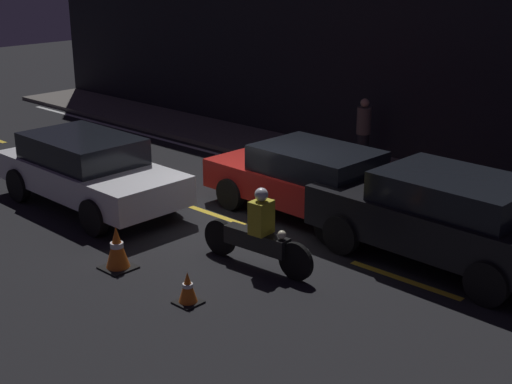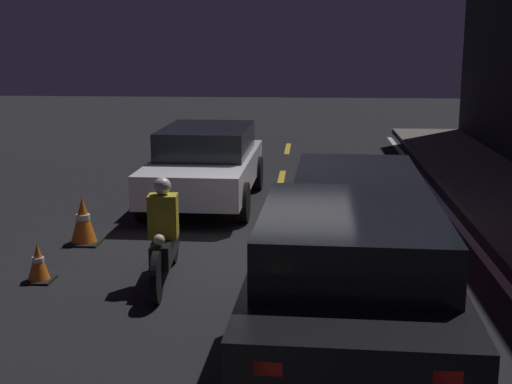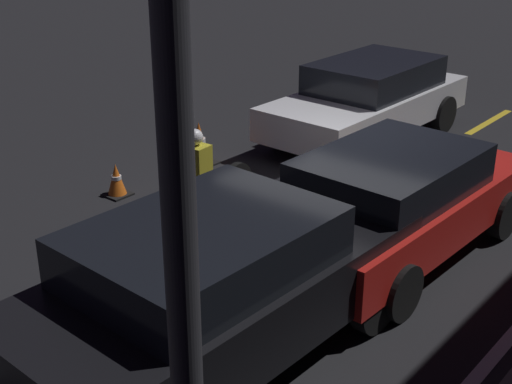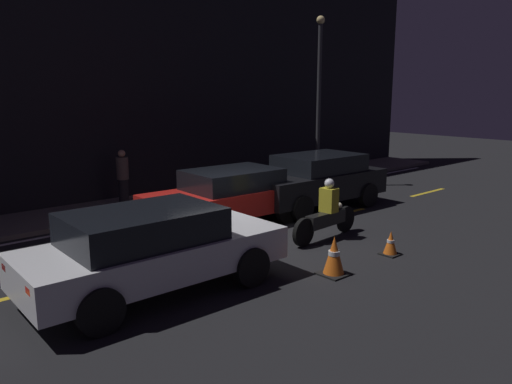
{
  "view_description": "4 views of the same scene",
  "coord_description": "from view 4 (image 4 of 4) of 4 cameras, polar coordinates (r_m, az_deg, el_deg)",
  "views": [
    {
      "loc": [
        8.72,
        -9.07,
        4.91
      ],
      "look_at": [
        0.85,
        -0.59,
        1.0
      ],
      "focal_mm": 50.0,
      "sensor_mm": 36.0,
      "label": 1
    },
    {
      "loc": [
        10.12,
        0.61,
        3.07
      ],
      "look_at": [
        1.02,
        -0.08,
        1.1
      ],
      "focal_mm": 50.0,
      "sensor_mm": 36.0,
      "label": 2
    },
    {
      "loc": [
        7.84,
        5.05,
        4.3
      ],
      "look_at": [
        1.76,
        0.02,
        0.9
      ],
      "focal_mm": 50.0,
      "sensor_mm": 36.0,
      "label": 3
    },
    {
      "loc": [
        -6.98,
        -8.4,
        3.33
      ],
      "look_at": [
        0.27,
        -0.15,
        1.08
      ],
      "focal_mm": 35.0,
      "sensor_mm": 36.0,
      "label": 4
    }
  ],
  "objects": [
    {
      "name": "ground_plane",
      "position": [
        11.42,
        -1.52,
        -5.41
      ],
      "size": [
        56.0,
        56.0,
        0.0
      ],
      "primitive_type": "plane",
      "color": "black"
    },
    {
      "name": "raised_curb",
      "position": [
        15.01,
        -12.56,
        -1.31
      ],
      "size": [
        28.0,
        2.18,
        0.11
      ],
      "color": "#605B56",
      "rests_on": "ground"
    },
    {
      "name": "building_front",
      "position": [
        15.76,
        -15.44,
        13.45
      ],
      "size": [
        28.0,
        0.3,
        7.92
      ],
      "color": "black",
      "rests_on": "ground"
    },
    {
      "name": "lane_dash_c",
      "position": [
        10.83,
        -5.61,
        -6.39
      ],
      "size": [
        2.0,
        0.14,
        0.01
      ],
      "color": "gold",
      "rests_on": "ground"
    },
    {
      "name": "lane_dash_d",
      "position": [
        13.84,
        9.69,
        -2.52
      ],
      "size": [
        2.0,
        0.14,
        0.01
      ],
      "color": "gold",
      "rests_on": "ground"
    },
    {
      "name": "lane_dash_e",
      "position": [
        17.49,
        19.04,
        -0.04
      ],
      "size": [
        2.0,
        0.14,
        0.01
      ],
      "color": "gold",
      "rests_on": "ground"
    },
    {
      "name": "lane_solid_kerb",
      "position": [
        13.89,
        -9.86,
        -2.47
      ],
      "size": [
        25.2,
        0.14,
        0.01
      ],
      "color": "silver",
      "rests_on": "ground"
    },
    {
      "name": "sedan_white",
      "position": [
        8.47,
        -11.8,
        -6.25
      ],
      "size": [
        4.41,
        1.97,
        1.44
      ],
      "rotation": [
        0.0,
        0.0,
        -0.02
      ],
      "color": "silver",
      "rests_on": "ground"
    },
    {
      "name": "taxi_red",
      "position": [
        12.52,
        -3.25,
        -0.37
      ],
      "size": [
        4.21,
        2.0,
        1.39
      ],
      "rotation": [
        0.0,
        0.0,
        3.11
      ],
      "color": "red",
      "rests_on": "ground"
    },
    {
      "name": "van_black",
      "position": [
        14.35,
        6.77,
        1.43
      ],
      "size": [
        4.38,
        2.1,
        1.53
      ],
      "rotation": [
        0.0,
        0.0,
        3.11
      ],
      "color": "black",
      "rests_on": "ground"
    },
    {
      "name": "motorcycle",
      "position": [
        11.41,
        8.01,
        -2.59
      ],
      "size": [
        2.21,
        0.38,
        1.38
      ],
      "rotation": [
        0.0,
        0.0,
        0.07
      ],
      "color": "black",
      "rests_on": "ground"
    },
    {
      "name": "traffic_cone_near",
      "position": [
        9.3,
        8.91,
        -7.24
      ],
      "size": [
        0.51,
        0.51,
        0.73
      ],
      "color": "black",
      "rests_on": "ground"
    },
    {
      "name": "traffic_cone_mid",
      "position": [
        10.66,
        15.13,
        -5.68
      ],
      "size": [
        0.37,
        0.37,
        0.5
      ],
      "color": "black",
      "rests_on": "ground"
    },
    {
      "name": "pedestrian",
      "position": [
        14.76,
        -14.98,
        1.69
      ],
      "size": [
        0.34,
        0.34,
        1.56
      ],
      "color": "black",
      "rests_on": "raised_curb"
    },
    {
      "name": "street_lamp",
      "position": [
        17.52,
        7.2,
        11.17
      ],
      "size": [
        0.28,
        0.28,
        5.76
      ],
      "color": "#333338",
      "rests_on": "ground"
    }
  ]
}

